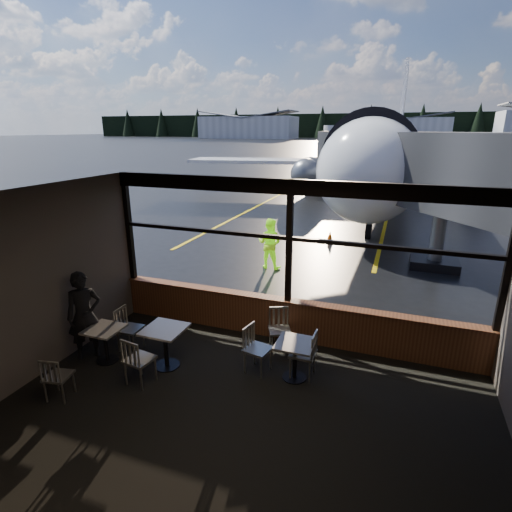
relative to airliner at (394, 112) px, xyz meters
The scene contains 31 objects.
ground_plane 98.82m from the airliner, 90.65° to the left, with size 520.00×520.00×0.00m, color black.
carpet_floor 24.96m from the airliner, 92.62° to the right, with size 8.00×6.00×0.01m, color black.
ceiling 24.44m from the airliner, 92.62° to the right, with size 8.00×6.00×0.04m, color #38332D.
wall_left 25.14m from the airliner, 101.86° to the right, with size 0.04×6.00×3.50m, color #514741.
wall_back 27.61m from the airliner, 92.33° to the right, with size 8.00×0.04×3.50m, color #514741.
window_sill 21.94m from the airliner, 92.98° to the right, with size 8.00×0.28×0.90m, color #572E1A.
window_header 21.47m from the airliner, 92.98° to the right, with size 8.00×0.18×0.30m, color black.
mullion_left 22.17m from the airliner, 103.35° to the right, with size 0.12×0.12×2.60m, color black.
mullion_centre 21.61m from the airliner, 92.98° to the right, with size 0.12×0.12×2.60m, color black.
mullion_right 21.77m from the airliner, 82.42° to the right, with size 0.12×0.12×2.60m, color black.
window_transom 21.60m from the airliner, 92.98° to the right, with size 8.00×0.10×0.08m, color black.
airliner is the anchor object (origin of this frame).
jet_bridge 16.31m from the airliner, 81.07° to the right, with size 9.10×11.13×4.85m, color #2B2B2D, non-canonical shape.
cafe_table_near 23.30m from the airliner, 91.44° to the right, with size 0.68×0.68×0.75m, color gray, non-canonical shape.
cafe_table_mid 23.93m from the airliner, 97.41° to the right, with size 0.75×0.75×0.83m, color gray, non-canonical shape.
cafe_table_left 24.36m from the airliner, 100.26° to the right, with size 0.66×0.66×0.72m, color #ACA69E, non-canonical shape.
chair_near_e 23.16m from the airliner, 91.15° to the right, with size 0.51×0.51×0.94m, color #AEA99D, non-canonical shape.
chair_near_w 23.33m from the airliner, 93.24° to the right, with size 0.51×0.51×0.94m, color #B8B3A6, non-canonical shape.
chair_near_n 22.48m from the airliner, 92.92° to the right, with size 0.50×0.50×0.92m, color #A9A499, non-canonical shape.
chair_mid_s 24.54m from the airliner, 97.56° to the right, with size 0.52×0.52×0.96m, color beige, non-canonical shape.
chair_mid_w 23.78m from the airliner, 100.06° to the right, with size 0.51×0.51×0.93m, color #AFAB9E, non-canonical shape.
chair_left_s 25.51m from the airliner, 99.71° to the right, with size 0.46×0.46×0.84m, color #B6B1A4, non-canonical shape.
passenger 24.31m from the airliner, 101.38° to the right, with size 0.66×0.43×1.81m, color black.
ground_crew 17.80m from the airliner, 99.93° to the right, with size 0.81×0.63×1.67m, color #BFF219.
cone_nose 14.19m from the airliner, 97.03° to the right, with size 0.31×0.31×0.43m, color #F55807.
hangar_left 173.87m from the airliner, 114.14° to the left, with size 45.00×18.00×11.00m, color silver, non-canonical shape.
hangar_mid 163.67m from the airliner, 90.39° to the left, with size 38.00×15.00×10.00m, color silver, non-canonical shape.
fuel_tank_a 163.67m from the airliner, 100.96° to the left, with size 8.00×8.00×6.00m, color silver.
fuel_tank_b 162.07m from the airliner, 97.49° to the left, with size 8.00×8.00×6.00m, color silver.
fuel_tank_c 161.07m from the airliner, 93.96° to the left, with size 8.00×8.00×6.00m, color silver.
treeline 188.67m from the airliner, 90.34° to the left, with size 360.00×3.00×12.00m, color black.
Camera 1 is at (2.06, -7.65, 4.44)m, focal length 28.00 mm.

